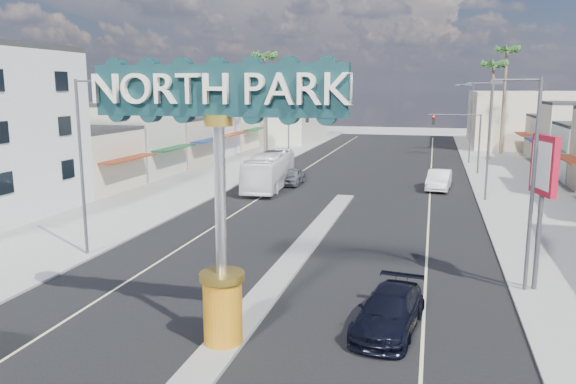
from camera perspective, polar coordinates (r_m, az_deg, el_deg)
The scene contains 25 objects.
ground at distance 45.82m, azimuth 6.06°, elevation -0.28°, with size 160.00×160.00×0.00m, color gray.
road at distance 45.82m, azimuth 6.06°, elevation -0.27°, with size 20.00×120.00×0.01m, color black.
median_island at distance 30.48m, azimuth 1.56°, elevation -5.64°, with size 1.30×30.00×0.16m, color gray.
sidewalk_left at distance 49.77m, azimuth -10.09°, elevation 0.55°, with size 8.00×120.00×0.12m, color gray.
sidewalk_right at distance 45.96m, azimuth 23.59°, elevation -1.01°, with size 8.00×120.00×0.12m, color gray.
storefront_row_left at distance 65.37m, azimuth -13.46°, elevation 5.40°, with size 12.00×42.00×6.00m, color beige.
backdrop_far_left at distance 94.08m, azimuth -3.20°, elevation 7.79°, with size 20.00×20.00×8.00m, color #B7B29E.
backdrop_far_right at distance 90.98m, azimuth 24.45°, elevation 6.77°, with size 20.00×20.00×8.00m, color beige.
gateway_sign at distance 17.95m, azimuth -6.98°, elevation 1.94°, with size 8.20×1.50×9.15m.
traffic_signal_left at distance 60.75m, azimuth -0.53°, elevation 6.52°, with size 5.09×0.45×6.00m.
traffic_signal_right at distance 58.75m, azimuth 17.15°, elevation 5.91°, with size 5.09×0.45×6.00m.
streetlight_l_near at distance 30.03m, azimuth -20.04°, elevation 3.19°, with size 2.03×0.22×9.00m.
streetlight_l_mid at distance 47.78m, azimuth -6.37°, elevation 6.29°, with size 2.03×0.22×9.00m.
streetlight_l_far at distance 68.75m, azimuth 0.20°, elevation 7.66°, with size 2.03×0.22×9.00m.
streetlight_r_near at distance 25.09m, azimuth 23.32°, elevation 1.62°, with size 2.03×0.22×9.00m.
streetlight_r_mid at distance 44.84m, azimuth 19.55°, elevation 5.47°, with size 2.03×0.22×9.00m.
streetlight_r_far at distance 66.74m, azimuth 17.98°, elevation 7.06°, with size 2.03×0.22×9.00m.
palm_left_far at distance 67.48m, azimuth -2.39°, elevation 13.05°, with size 2.60×2.60×13.10m.
palm_right_mid at distance 70.86m, azimuth 20.17°, elevation 11.59°, with size 2.60×2.60×12.10m.
palm_right_far at distance 77.09m, azimuth 21.34°, elevation 12.71°, with size 2.60×2.60×14.10m.
suv_right at distance 20.82m, azimuth 10.23°, elevation -11.84°, with size 2.02×4.97×1.44m, color black.
car_parked_left at distance 50.20m, azimuth 0.46°, elevation 1.57°, with size 1.70×4.23×1.44m, color slate.
car_parked_right at distance 49.43m, azimuth 15.08°, elevation 1.20°, with size 1.79×5.13×1.69m, color white.
city_bus at distance 48.37m, azimuth -1.90°, elevation 2.18°, with size 2.56×10.94×3.05m, color white.
bank_pylon_sign at distance 25.38m, azimuth 24.52°, elevation 1.66°, with size 0.76×2.05×6.57m.
Camera 1 is at (6.52, -14.53, 8.61)m, focal length 35.00 mm.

